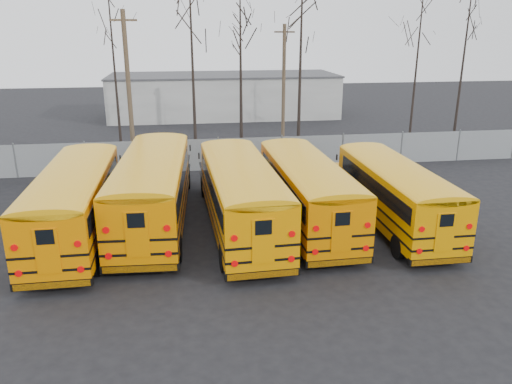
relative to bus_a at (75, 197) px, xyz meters
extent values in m
plane|color=black|center=(6.64, -2.20, -1.85)|extent=(120.00, 120.00, 0.00)
cube|color=gray|center=(6.64, 9.80, -0.85)|extent=(40.00, 0.04, 2.00)
cube|color=beige|center=(8.64, 29.80, 0.15)|extent=(22.00, 8.00, 4.00)
cylinder|color=black|center=(-1.11, -3.59, -1.34)|extent=(0.30, 1.02, 1.02)
cylinder|color=black|center=(1.19, -3.56, -1.34)|extent=(0.30, 1.02, 1.02)
cylinder|color=black|center=(-1.20, 4.96, -1.34)|extent=(0.30, 1.02, 1.02)
cylinder|color=black|center=(1.10, 4.99, -1.34)|extent=(0.30, 1.02, 1.02)
cube|color=#D87000|center=(0.00, -0.27, -0.14)|extent=(2.65, 9.50, 2.39)
cube|color=#D87000|center=(-0.06, 5.33, -0.83)|extent=(2.31, 1.76, 1.02)
cube|color=black|center=(0.01, -0.47, 0.39)|extent=(2.68, 8.48, 0.71)
cube|color=black|center=(-0.01, 0.60, -0.88)|extent=(2.70, 11.25, 0.09)
cube|color=black|center=(-0.01, 0.60, -0.37)|extent=(2.70, 11.25, 0.09)
cube|color=black|center=(0.05, -4.90, -1.39)|extent=(2.61, 0.25, 0.29)
cube|color=black|center=(-0.07, 6.15, -1.39)|extent=(2.45, 0.23, 0.26)
cube|color=#D87000|center=(0.05, -5.01, -0.17)|extent=(0.76, 0.05, 1.58)
cylinder|color=#B20505|center=(-0.91, -5.03, -0.88)|extent=(0.22, 0.04, 0.22)
cylinder|color=#B20505|center=(1.02, -5.01, -0.88)|extent=(0.22, 0.04, 0.22)
cylinder|color=#B20505|center=(-0.91, -5.03, 0.04)|extent=(0.22, 0.04, 0.22)
cylinder|color=#B20505|center=(1.02, -5.01, 0.04)|extent=(0.22, 0.04, 0.22)
cylinder|color=black|center=(1.70, -2.70, -1.31)|extent=(0.36, 1.09, 1.08)
cylinder|color=black|center=(4.13, -2.83, -1.31)|extent=(0.36, 1.09, 1.08)
cylinder|color=black|center=(2.19, 6.34, -1.31)|extent=(0.36, 1.09, 1.08)
cylinder|color=black|center=(4.62, 6.21, -1.31)|extent=(0.36, 1.09, 1.08)
cube|color=#D67300|center=(3.11, 0.73, -0.04)|extent=(3.23, 10.15, 2.53)
cube|color=#D67300|center=(3.43, 6.65, -0.77)|extent=(2.52, 1.96, 1.08)
cube|color=black|center=(3.10, 0.52, 0.52)|extent=(3.22, 9.08, 0.75)
cube|color=black|center=(3.16, 1.65, -0.82)|extent=(3.37, 12.00, 0.10)
cube|color=black|center=(3.16, 1.65, -0.29)|extent=(3.37, 12.00, 0.10)
cube|color=black|center=(2.84, -4.16, -1.36)|extent=(2.77, 0.39, 0.30)
cube|color=black|center=(3.48, 7.51, -1.36)|extent=(2.59, 0.36, 0.28)
cube|color=#D67300|center=(2.84, -4.28, -0.07)|extent=(0.81, 0.09, 1.67)
cylinder|color=#B20505|center=(1.81, -4.24, -0.82)|extent=(0.24, 0.06, 0.24)
cylinder|color=#B20505|center=(3.86, -4.35, -0.82)|extent=(0.24, 0.06, 0.24)
cylinder|color=#B20505|center=(1.81, -4.24, 0.14)|extent=(0.24, 0.06, 0.24)
cylinder|color=#B20505|center=(3.86, -4.35, 0.14)|extent=(0.24, 0.06, 0.24)
cylinder|color=black|center=(5.83, -3.89, -1.33)|extent=(0.33, 1.04, 1.03)
cylinder|color=black|center=(8.16, -3.80, -1.33)|extent=(0.33, 1.04, 1.03)
cylinder|color=black|center=(5.50, 4.79, -1.33)|extent=(0.33, 1.04, 1.03)
cylinder|color=black|center=(7.83, 4.88, -1.33)|extent=(0.33, 1.04, 1.03)
cube|color=orange|center=(6.87, -0.49, -0.12)|extent=(2.95, 9.70, 2.43)
cube|color=orange|center=(6.65, 5.19, -0.81)|extent=(2.39, 1.85, 1.03)
cube|color=black|center=(6.88, -0.69, 0.43)|extent=(2.95, 8.67, 0.72)
cube|color=black|center=(6.83, 0.39, -0.87)|extent=(3.05, 11.48, 0.09)
cube|color=black|center=(6.83, 0.39, -0.35)|extent=(3.05, 11.48, 0.09)
cube|color=black|center=(7.05, -5.19, -1.38)|extent=(2.65, 0.33, 0.29)
cube|color=black|center=(6.62, 6.02, -1.38)|extent=(2.49, 0.30, 0.27)
cube|color=orange|center=(7.05, -5.30, -0.14)|extent=(0.78, 0.07, 1.60)
cylinder|color=#B20505|center=(6.07, -5.35, -0.87)|extent=(0.23, 0.05, 0.23)
cylinder|color=#B20505|center=(8.04, -5.27, -0.87)|extent=(0.23, 0.05, 0.23)
cylinder|color=#B20505|center=(6.07, -5.35, 0.06)|extent=(0.23, 0.05, 0.23)
cylinder|color=#B20505|center=(8.04, -5.27, 0.06)|extent=(0.23, 0.05, 0.23)
cylinder|color=black|center=(8.80, -3.36, -1.35)|extent=(0.30, 1.00, 1.00)
cylinder|color=black|center=(11.05, -3.31, -1.35)|extent=(0.30, 1.00, 1.00)
cylinder|color=black|center=(8.60, 5.02, -1.35)|extent=(0.30, 1.00, 1.00)
cylinder|color=black|center=(10.86, 5.07, -1.35)|extent=(0.30, 1.00, 1.00)
cube|color=#CE6C00|center=(9.85, -0.09, -0.18)|extent=(2.71, 9.34, 2.35)
cube|color=#CE6C00|center=(9.72, 5.39, -0.85)|extent=(2.28, 1.75, 1.00)
cube|color=black|center=(9.85, -0.29, 0.35)|extent=(2.73, 8.34, 0.70)
cube|color=black|center=(9.83, 0.76, -0.90)|extent=(2.78, 11.05, 0.09)
cube|color=black|center=(9.83, 0.76, -0.40)|extent=(2.78, 11.05, 0.09)
cube|color=black|center=(9.95, -4.63, -1.40)|extent=(2.56, 0.28, 0.28)
cube|color=black|center=(9.70, 6.19, -1.40)|extent=(2.40, 0.26, 0.26)
cube|color=#CE6C00|center=(9.96, -4.74, -0.20)|extent=(0.75, 0.06, 1.55)
cylinder|color=#B20505|center=(9.01, -4.77, -0.90)|extent=(0.22, 0.05, 0.22)
cylinder|color=#B20505|center=(10.90, -4.73, -0.90)|extent=(0.22, 0.05, 0.22)
cylinder|color=#B20505|center=(9.01, -4.77, 0.00)|extent=(0.22, 0.05, 0.22)
cylinder|color=#B20505|center=(10.90, -4.73, 0.00)|extent=(0.22, 0.05, 0.22)
cylinder|color=black|center=(12.58, -3.81, -1.37)|extent=(0.27, 0.95, 0.95)
cylinder|color=black|center=(14.73, -3.81, -1.37)|extent=(0.27, 0.95, 0.95)
cylinder|color=black|center=(12.57, 4.17, -1.37)|extent=(0.27, 0.95, 0.95)
cylinder|color=black|center=(14.72, 4.17, -1.37)|extent=(0.27, 0.95, 0.95)
cube|color=#D88500|center=(13.65, -0.72, -0.26)|extent=(2.38, 8.84, 2.23)
cube|color=#D88500|center=(13.65, 4.51, -0.90)|extent=(2.14, 1.62, 0.95)
cube|color=black|center=(13.65, -0.91, 0.24)|extent=(2.42, 7.89, 0.67)
cube|color=black|center=(13.65, 0.09, -0.95)|extent=(2.41, 10.48, 0.09)
cube|color=black|center=(13.65, 0.09, -0.47)|extent=(2.41, 10.48, 0.09)
cube|color=black|center=(13.65, -5.05, -1.42)|extent=(2.43, 0.21, 0.27)
cube|color=black|center=(13.65, 5.27, -1.42)|extent=(2.28, 0.19, 0.25)
cube|color=#D88500|center=(13.65, -5.15, -0.28)|extent=(0.71, 0.04, 1.47)
cylinder|color=#B20505|center=(12.75, -5.16, -0.95)|extent=(0.21, 0.04, 0.21)
cylinder|color=#B20505|center=(14.56, -5.16, -0.95)|extent=(0.21, 0.04, 0.21)
cylinder|color=#B20505|center=(12.75, -5.16, -0.09)|extent=(0.21, 0.04, 0.21)
cylinder|color=#B20505|center=(14.56, -5.16, -0.09)|extent=(0.21, 0.04, 0.21)
cylinder|color=brown|center=(1.20, 12.58, 2.94)|extent=(0.30, 0.30, 9.58)
cube|color=brown|center=(1.20, 12.58, 7.09)|extent=(1.61, 0.80, 0.13)
cylinder|color=brown|center=(12.33, 17.95, 2.54)|extent=(0.27, 0.27, 8.77)
cube|color=brown|center=(12.33, 17.95, 6.34)|extent=(1.48, 0.72, 0.12)
cone|color=black|center=(0.03, 15.71, 4.02)|extent=(0.26, 0.26, 11.74)
cone|color=black|center=(5.31, 13.11, 4.38)|extent=(0.26, 0.26, 12.45)
cone|color=black|center=(8.63, 14.67, 3.40)|extent=(0.26, 0.26, 10.50)
cone|color=black|center=(12.70, 14.07, 4.32)|extent=(0.26, 0.26, 12.34)
cone|color=black|center=(20.25, 12.15, 3.97)|extent=(0.26, 0.26, 11.65)
cone|color=black|center=(25.15, 14.85, 4.03)|extent=(0.26, 0.26, 11.75)
camera|label=1|loc=(4.61, -20.43, 6.69)|focal=35.00mm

